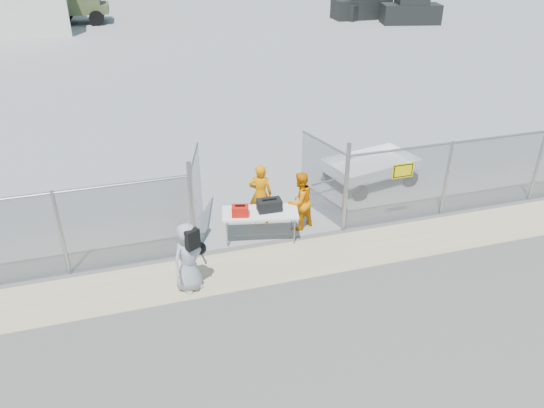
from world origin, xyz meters
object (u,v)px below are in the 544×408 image
object	(u,v)px
visitor	(189,257)
utility_trailer	(371,170)
folding_table	(260,225)
security_worker_right	(300,201)
security_worker_left	(260,194)

from	to	relation	value
visitor	utility_trailer	size ratio (longest dim) A/B	0.47
folding_table	security_worker_right	world-z (taller)	security_worker_right
visitor	security_worker_left	bearing A→B (deg)	16.99
folding_table	security_worker_left	xyz separation A→B (m)	(0.24, 0.85, 0.45)
folding_table	utility_trailer	size ratio (longest dim) A/B	0.54
folding_table	utility_trailer	distance (m)	4.74
security_worker_left	folding_table	bearing A→B (deg)	94.54
security_worker_left	security_worker_right	xyz separation A→B (m)	(0.92, -0.58, -0.05)
utility_trailer	visitor	bearing A→B (deg)	-161.15
folding_table	visitor	size ratio (longest dim) A/B	1.15
security_worker_right	utility_trailer	world-z (taller)	security_worker_right
security_worker_left	security_worker_right	distance (m)	1.09
security_worker_right	security_worker_left	bearing A→B (deg)	-55.90
security_worker_right	visitor	bearing A→B (deg)	5.70
folding_table	utility_trailer	world-z (taller)	utility_trailer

